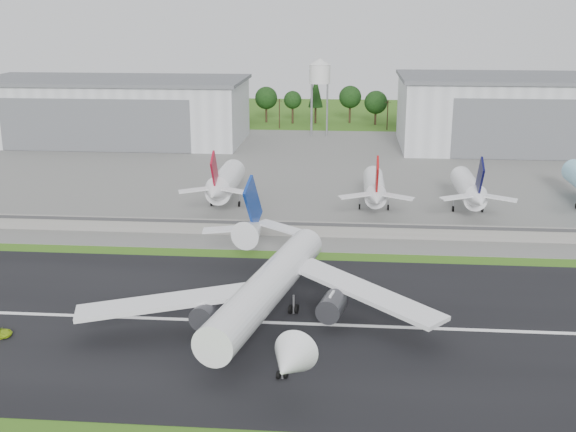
# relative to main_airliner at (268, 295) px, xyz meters

# --- Properties ---
(ground) EXTENTS (600.00, 600.00, 0.00)m
(ground) POSITION_rel_main_airliner_xyz_m (5.22, -9.57, -4.89)
(ground) COLOR #2A5C15
(ground) RESTS_ON ground
(runway) EXTENTS (320.00, 60.00, 0.10)m
(runway) POSITION_rel_main_airliner_xyz_m (5.22, 0.43, -4.84)
(runway) COLOR black
(runway) RESTS_ON ground
(runway_centerline) EXTENTS (220.00, 1.00, 0.02)m
(runway_centerline) POSITION_rel_main_airliner_xyz_m (5.22, 0.43, -4.78)
(runway_centerline) COLOR white
(runway_centerline) RESTS_ON runway
(apron) EXTENTS (320.00, 150.00, 0.10)m
(apron) POSITION_rel_main_airliner_xyz_m (5.22, 110.43, -4.84)
(apron) COLOR slate
(apron) RESTS_ON ground
(blast_fence) EXTENTS (240.00, 0.61, 3.50)m
(blast_fence) POSITION_rel_main_airliner_xyz_m (5.22, 45.41, -3.09)
(blast_fence) COLOR gray
(blast_fence) RESTS_ON ground
(hangar_west) EXTENTS (97.00, 44.00, 23.20)m
(hangar_west) POSITION_rel_main_airliner_xyz_m (-74.78, 155.34, 6.74)
(hangar_west) COLOR silver
(hangar_west) RESTS_ON ground
(hangar_east) EXTENTS (102.00, 47.00, 25.20)m
(hangar_east) POSITION_rel_main_airliner_xyz_m (80.22, 155.34, 7.73)
(hangar_east) COLOR silver
(hangar_east) RESTS_ON ground
(water_tower) EXTENTS (8.40, 8.40, 29.40)m
(water_tower) POSITION_rel_main_airliner_xyz_m (0.22, 175.43, 19.66)
(water_tower) COLOR #99999E
(water_tower) RESTS_ON ground
(utility_poles) EXTENTS (230.00, 3.00, 12.00)m
(utility_poles) POSITION_rel_main_airliner_xyz_m (5.22, 190.43, -4.89)
(utility_poles) COLOR black
(utility_poles) RESTS_ON ground
(treeline) EXTENTS (320.00, 16.00, 22.00)m
(treeline) POSITION_rel_main_airliner_xyz_m (5.22, 205.43, -4.89)
(treeline) COLOR black
(treeline) RESTS_ON ground
(main_airliner) EXTENTS (55.93, 58.82, 18.17)m
(main_airliner) POSITION_rel_main_airliner_xyz_m (0.00, 0.00, 0.00)
(main_airliner) COLOR white
(main_airliner) RESTS_ON runway
(parked_jet_red_a) EXTENTS (7.36, 31.29, 16.90)m
(parked_jet_red_a) POSITION_rel_main_airliner_xyz_m (-18.52, 67.02, 1.49)
(parked_jet_red_a) COLOR white
(parked_jet_red_a) RESTS_ON ground
(parked_jet_red_b) EXTENTS (7.36, 31.29, 16.37)m
(parked_jet_red_b) POSITION_rel_main_airliner_xyz_m (18.44, 66.94, 0.99)
(parked_jet_red_b) COLOR silver
(parked_jet_red_b) RESTS_ON ground
(parked_jet_navy) EXTENTS (7.36, 31.29, 16.54)m
(parked_jet_navy) POSITION_rel_main_airliner_xyz_m (41.15, 66.97, 1.15)
(parked_jet_navy) COLOR white
(parked_jet_navy) RESTS_ON ground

